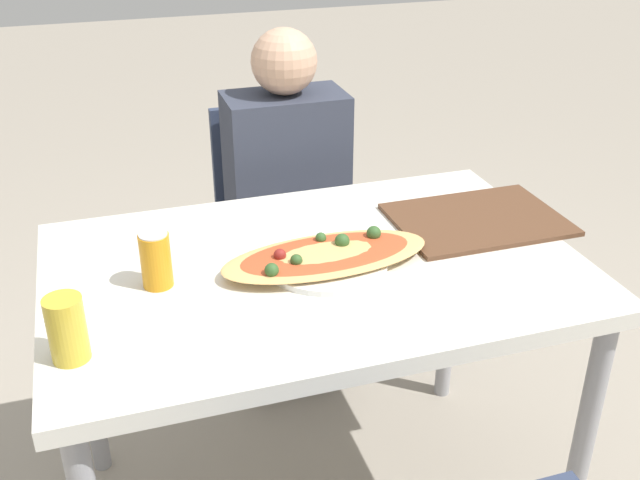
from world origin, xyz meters
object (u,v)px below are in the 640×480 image
Objects in this scene: chair_far_seated at (280,225)px; drink_glass at (67,329)px; pizza_main at (326,257)px; dining_table at (315,294)px; person_seated at (288,189)px; soda_can at (156,260)px.

chair_far_seated is 1.18m from drink_glass.
pizza_main is at bearing 18.84° from drink_glass.
person_seated reaches higher than dining_table.
dining_table is 0.38m from soda_can.
drink_glass is at bearing 51.86° from person_seated.
soda_can is (-0.37, 0.03, 0.04)m from pizza_main.
person_seated reaches higher than drink_glass.
person_seated is at bearing 90.00° from chair_far_seated.
dining_table is at bearing -1.73° from soda_can.
pizza_main is at bearing -3.91° from soda_can.
person_seated reaches higher than soda_can.
soda_can is at bearing 176.09° from pizza_main.
person_seated is (-0.00, -0.11, 0.18)m from chair_far_seated.
chair_far_seated is 6.89× the size of drink_glass.
chair_far_seated is (0.11, 0.73, -0.18)m from dining_table.
chair_far_seated is 1.79× the size of pizza_main.
chair_far_seated is 0.91m from soda_can.
pizza_main is (0.02, -0.01, 0.10)m from dining_table.
chair_far_seated is at bearing 55.39° from drink_glass.
person_seated is 9.10× the size of drink_glass.
chair_far_seated is 0.80m from pizza_main.
chair_far_seated is 7.12× the size of soda_can.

